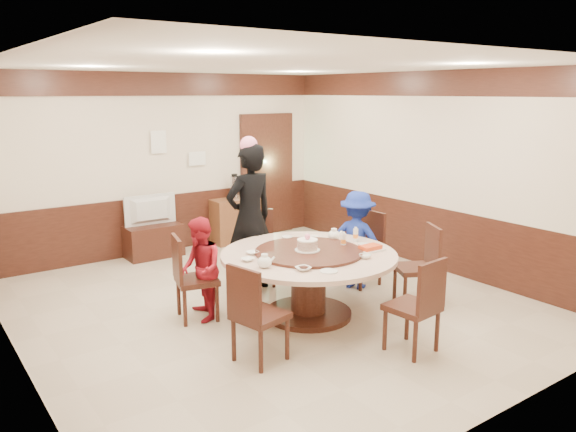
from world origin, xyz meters
TOP-DOWN VIEW (x-y plane):
  - room at (0.01, 0.01)m, footprint 6.00×6.04m
  - banquet_table at (0.16, -0.53)m, footprint 1.97×1.97m
  - chair_0 at (1.40, -0.07)m, footprint 0.47×0.46m
  - chair_1 at (0.32, 0.77)m, footprint 0.60×0.60m
  - chair_2 at (-0.92, 0.16)m, footprint 0.54×0.53m
  - chair_3 at (-0.90, -1.12)m, footprint 0.53×0.53m
  - chair_4 at (0.45, -1.83)m, footprint 0.48×0.49m
  - chair_5 at (1.43, -1.00)m, footprint 0.60×0.59m
  - person_standing at (0.11, 0.64)m, footprint 0.72×0.51m
  - person_red at (-0.88, 0.10)m, footprint 0.58×0.66m
  - person_blue at (1.27, -0.12)m, footprint 0.80×0.95m
  - birthday_cake at (0.14, -0.52)m, footprint 0.28×0.28m
  - teapot_left at (-0.54, -0.69)m, footprint 0.17×0.15m
  - teapot_right at (0.74, -0.27)m, footprint 0.17×0.15m
  - bowl_0 at (-0.38, -0.20)m, footprint 0.13×0.13m
  - bowl_1 at (0.53, -1.04)m, footprint 0.14×0.14m
  - bowl_2 at (-0.27, -0.99)m, footprint 0.15×0.15m
  - bowl_3 at (0.82, -0.71)m, footprint 0.13×0.13m
  - bowl_4 at (-0.56, -0.39)m, footprint 0.13×0.13m
  - bowl_5 at (0.30, 0.09)m, footprint 0.14×0.14m
  - saucer_near at (-0.09, -1.18)m, footprint 0.18×0.18m
  - saucer_far at (0.61, -0.03)m, footprint 0.18×0.18m
  - shrimp_platter at (0.78, -0.86)m, footprint 0.30×0.20m
  - bottle_0 at (0.63, -0.57)m, footprint 0.06×0.06m
  - bottle_1 at (0.91, -0.47)m, footprint 0.06×0.06m
  - tv_stand at (-0.35, 2.75)m, footprint 0.85×0.45m
  - television at (-0.35, 2.75)m, footprint 0.81×0.12m
  - side_cabinet at (1.13, 2.78)m, footprint 0.80×0.40m
  - thermos at (1.14, 2.78)m, footprint 0.15×0.15m
  - notice_left at (-0.10, 2.96)m, footprint 0.25×0.00m
  - notice_right at (0.55, 2.96)m, footprint 0.30×0.00m

SIDE VIEW (x-z plane):
  - tv_stand at x=-0.35m, z-range 0.00..0.50m
  - chair_0 at x=1.40m, z-range -0.18..0.79m
  - chair_1 at x=0.32m, z-range -0.18..0.79m
  - chair_2 at x=-0.92m, z-range -0.18..0.79m
  - chair_3 at x=-0.90m, z-range -0.18..0.79m
  - chair_4 at x=0.45m, z-range -0.18..0.79m
  - chair_5 at x=1.43m, z-range -0.18..0.79m
  - side_cabinet at x=1.13m, z-range 0.00..0.75m
  - banquet_table at x=0.16m, z-range 0.14..0.92m
  - person_red at x=-0.88m, z-range 0.00..1.17m
  - person_blue at x=1.27m, z-range 0.00..1.27m
  - television at x=-0.35m, z-range 0.50..0.97m
  - saucer_near at x=-0.09m, z-range 0.75..0.76m
  - saucer_far at x=0.61m, z-range 0.75..0.76m
  - bowl_0 at x=-0.38m, z-range 0.75..0.78m
  - bowl_4 at x=-0.56m, z-range 0.75..0.78m
  - bowl_2 at x=-0.27m, z-range 0.75..0.79m
  - bowl_3 at x=0.82m, z-range 0.75..0.79m
  - bowl_1 at x=0.53m, z-range 0.75..0.79m
  - bowl_5 at x=0.30m, z-range 0.75..0.79m
  - shrimp_platter at x=0.78m, z-range 0.75..0.81m
  - teapot_left at x=-0.54m, z-range 0.75..0.87m
  - teapot_right at x=0.74m, z-range 0.75..0.87m
  - bottle_0 at x=0.63m, z-range 0.75..0.91m
  - bottle_1 at x=0.91m, z-range 0.75..0.91m
  - birthday_cake at x=0.14m, z-range 0.75..0.94m
  - thermos at x=1.14m, z-range 0.75..1.13m
  - person_standing at x=0.11m, z-range 0.00..1.89m
  - room at x=0.01m, z-range -0.34..2.50m
  - notice_right at x=0.55m, z-range 1.34..1.56m
  - notice_left at x=-0.10m, z-range 1.57..1.93m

